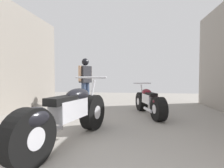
{
  "coord_description": "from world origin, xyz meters",
  "views": [
    {
      "loc": [
        0.47,
        -0.62,
        0.99
      ],
      "look_at": [
        -0.01,
        3.02,
        0.84
      ],
      "focal_mm": 27.54,
      "sensor_mm": 36.0,
      "label": 1
    }
  ],
  "objects": [
    {
      "name": "ground_plane",
      "position": [
        0.0,
        3.02,
        0.0
      ],
      "size": [
        14.47,
        14.47,
        0.0
      ],
      "primitive_type": "plane",
      "color": "gray"
    },
    {
      "name": "motorcycle_black_naked",
      "position": [
        0.85,
        3.89,
        0.34
      ],
      "size": [
        0.75,
        1.77,
        0.83
      ],
      "color": "black",
      "rests_on": "ground_plane"
    },
    {
      "name": "motorcycle_maroon_cruiser",
      "position": [
        -0.5,
        1.77,
        0.42
      ],
      "size": [
        0.82,
        2.13,
        1.0
      ],
      "color": "black",
      "rests_on": "ground_plane"
    },
    {
      "name": "mechanic_in_blue",
      "position": [
        -1.31,
        5.45,
        1.0
      ],
      "size": [
        0.41,
        0.63,
        1.67
      ],
      "color": "#384766",
      "rests_on": "ground_plane"
    }
  ]
}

